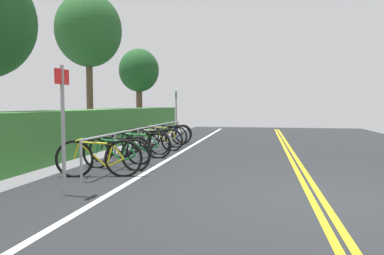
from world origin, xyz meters
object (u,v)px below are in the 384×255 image
(bicycle_0, at_px, (99,158))
(bicycle_6, at_px, (162,137))
(bicycle_2, at_px, (120,149))
(bicycle_4, at_px, (145,141))
(bicycle_1, at_px, (116,154))
(bicycle_8, at_px, (172,133))
(sign_post_near, at_px, (63,117))
(bicycle_7, at_px, (167,135))
(bicycle_3, at_px, (139,145))
(tree_extra, at_px, (139,71))
(bicycle_5, at_px, (156,140))
(bike_rack, at_px, (147,133))
(sign_post_far, at_px, (176,110))
(tree_far_right, at_px, (89,31))

(bicycle_0, bearing_deg, bicycle_6, 1.28)
(bicycle_2, relative_size, bicycle_4, 1.05)
(bicycle_1, bearing_deg, bicycle_8, 2.06)
(bicycle_4, relative_size, sign_post_near, 0.82)
(bicycle_6, relative_size, bicycle_7, 0.97)
(bicycle_2, xyz_separation_m, bicycle_3, (0.93, -0.19, 0.01))
(tree_extra, bearing_deg, bicycle_0, -164.59)
(bicycle_5, relative_size, bicycle_6, 1.06)
(bicycle_1, distance_m, bicycle_8, 6.01)
(bike_rack, distance_m, bicycle_5, 0.86)
(bike_rack, relative_size, bicycle_2, 4.50)
(bicycle_7, height_order, tree_extra, tree_extra)
(bike_rack, height_order, sign_post_far, sign_post_far)
(bicycle_2, relative_size, bicycle_6, 1.05)
(tree_far_right, bearing_deg, bicycle_6, -120.29)
(sign_post_near, distance_m, tree_far_right, 10.12)
(bike_rack, bearing_deg, bicycle_8, 1.94)
(bicycle_1, bearing_deg, bike_rack, 2.22)
(bicycle_5, distance_m, bicycle_7, 1.72)
(bicycle_3, distance_m, bicycle_7, 3.35)
(bicycle_6, height_order, bicycle_7, bicycle_6)
(bicycle_3, height_order, bicycle_4, bicycle_4)
(bicycle_2, xyz_separation_m, tree_far_right, (5.56, 3.56, 4.13))
(bicycle_7, xyz_separation_m, sign_post_far, (1.97, 0.11, 0.88))
(bicycle_7, distance_m, sign_post_far, 2.16)
(bicycle_0, distance_m, bicycle_2, 1.69)
(bicycle_7, xyz_separation_m, bicycle_8, (0.89, 0.04, -0.00))
(bicycle_8, height_order, tree_extra, tree_extra)
(bicycle_0, distance_m, bicycle_4, 3.49)
(sign_post_far, bearing_deg, bicycle_1, -177.62)
(bicycle_5, bearing_deg, bike_rack, 178.38)
(tree_extra, bearing_deg, bicycle_4, -159.76)
(sign_post_far, bearing_deg, bicycle_6, -176.33)
(bicycle_7, bearing_deg, bike_rack, -178.17)
(bicycle_5, xyz_separation_m, bicycle_7, (1.72, 0.10, 0.00))
(bike_rack, xyz_separation_m, bicycle_7, (2.53, 0.08, -0.27))
(bike_rack, distance_m, tree_far_right, 6.57)
(bike_rack, distance_m, bicycle_8, 3.44)
(bike_rack, relative_size, bicycle_0, 4.66)
(bicycle_6, height_order, bicycle_8, bicycle_6)
(bicycle_3, xyz_separation_m, sign_post_near, (-4.13, -0.18, 0.91))
(bicycle_4, distance_m, sign_post_far, 4.51)
(bicycle_3, bearing_deg, tree_far_right, 39.04)
(bicycle_0, distance_m, bicycle_6, 5.07)
(bicycle_0, height_order, bicycle_7, bicycle_0)
(bicycle_5, relative_size, bicycle_8, 1.07)
(bicycle_2, bearing_deg, tree_far_right, 32.67)
(bicycle_2, height_order, tree_far_right, tree_far_right)
(bike_rack, relative_size, bicycle_6, 4.75)
(bicycle_1, height_order, sign_post_near, sign_post_near)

